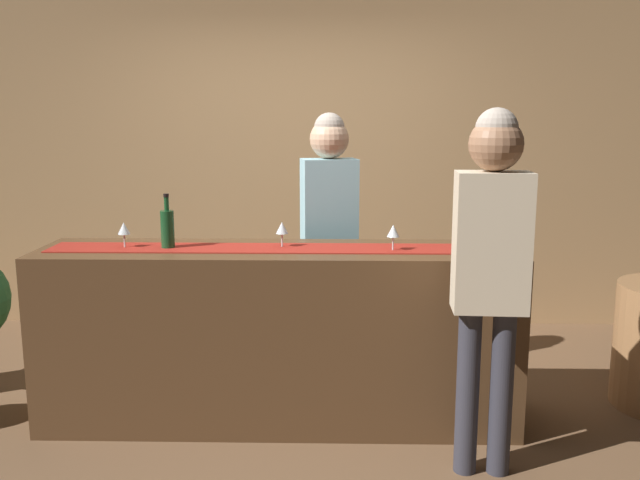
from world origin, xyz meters
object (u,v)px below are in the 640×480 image
Objects in this scene: wine_bottle_clear at (490,230)px; customer_sipping at (491,253)px; wine_glass_near_customer at (282,229)px; bartender at (329,218)px; wine_glass_far_end at (393,232)px; wine_glass_mid_counter at (124,229)px; wine_bottle_green at (167,228)px.

customer_sipping is (-0.11, -0.53, -0.01)m from wine_bottle_clear.
wine_glass_near_customer is 0.60m from bartender.
customer_sipping is at bearing -51.81° from wine_glass_far_end.
customer_sipping is at bearing -101.89° from wine_bottle_clear.
wine_glass_near_customer is at bearing 172.03° from wine_glass_far_end.
customer_sipping is (1.88, -0.57, -0.01)m from wine_glass_mid_counter.
wine_bottle_green is 0.17× the size of bartender.
wine_glass_far_end is 0.08× the size of bartender.
wine_glass_near_customer is at bearing 152.41° from customer_sipping.
wine_bottle_green reaches higher than wine_glass_mid_counter.
wine_bottle_clear is at bearing -3.90° from wine_glass_near_customer.
customer_sipping is at bearing -30.76° from wine_glass_near_customer.
bartender is (-0.35, 0.63, -0.02)m from wine_glass_far_end.
wine_glass_near_customer is at bearing 2.22° from wine_glass_mid_counter.
wine_bottle_clear is at bearing 81.27° from customer_sipping.
customer_sipping reaches higher than wine_glass_mid_counter.
wine_glass_far_end is 0.72m from bartender.
wine_glass_near_customer is 0.87m from wine_glass_mid_counter.
wine_bottle_green and wine_bottle_clear have the same top height.
wine_bottle_green is 0.63m from wine_glass_near_customer.
wine_glass_far_end is (1.47, -0.05, 0.00)m from wine_glass_mid_counter.
wine_bottle_clear reaches higher than wine_glass_far_end.
wine_glass_mid_counter is 1.48m from wine_glass_far_end.
customer_sipping is (1.64, -0.57, -0.01)m from wine_bottle_green.
wine_glass_far_end is 0.66m from customer_sipping.
wine_bottle_clear is 1.07m from bartender.
wine_bottle_clear is at bearing 132.47° from bartender.
wine_bottle_green is 2.10× the size of wine_glass_mid_counter.
customer_sipping is at bearing 111.47° from bartender.
wine_glass_mid_counter is at bearing 179.11° from wine_bottle_green.
wine_glass_mid_counter is 1.26m from bartender.
wine_bottle_clear reaches higher than wine_glass_mid_counter.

